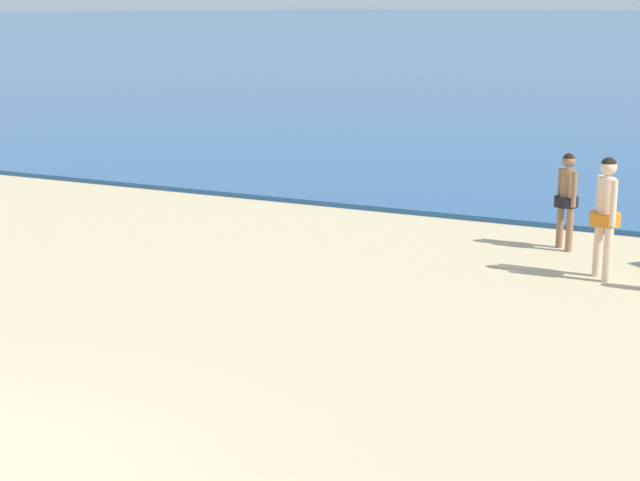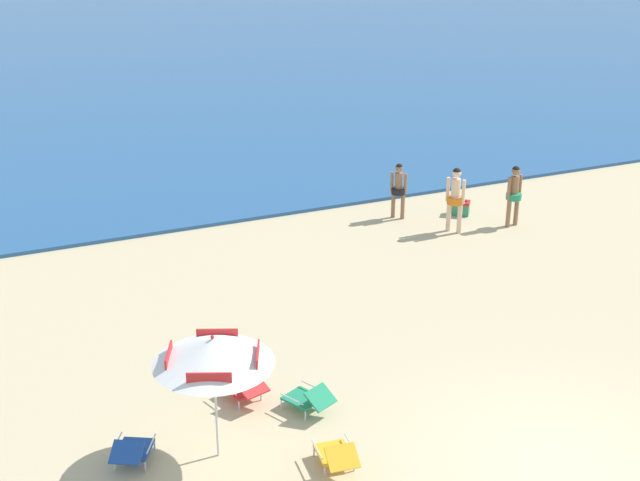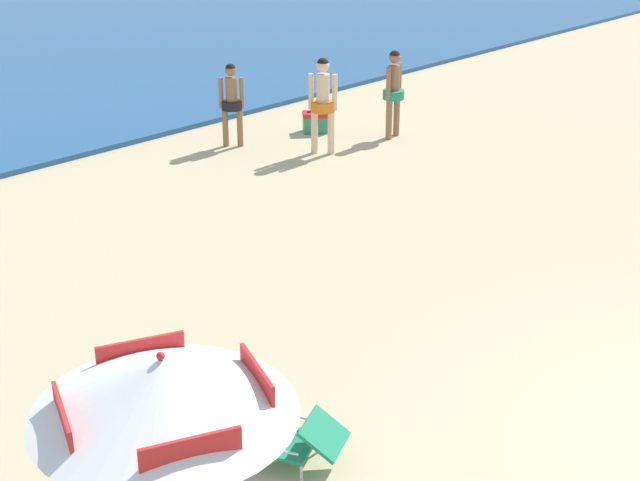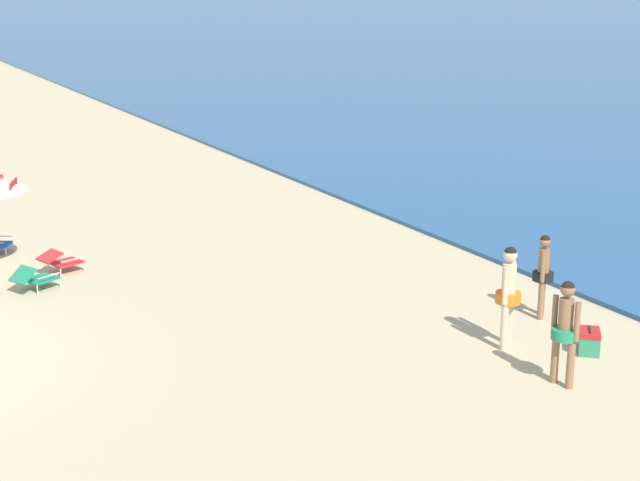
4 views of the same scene
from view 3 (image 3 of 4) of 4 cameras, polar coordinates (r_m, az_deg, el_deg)
beach_umbrella_striped_main at (r=6.76m, az=-9.37°, el=-8.64°), size 2.22×2.22×2.20m
lounge_chair_under_umbrella at (r=9.03m, az=-9.12°, el=-12.13°), size 0.76×0.99×0.51m
lounge_chair_beside_umbrella at (r=9.04m, az=-1.41°, el=-11.80°), size 0.86×1.03×0.53m
person_standing_near_shore at (r=17.90m, az=-5.30°, el=8.42°), size 0.38×0.38×1.57m
person_standing_beside at (r=18.41m, az=4.43°, el=9.09°), size 0.50×0.41×1.69m
person_wading_in at (r=17.37m, az=0.17°, el=8.45°), size 0.43×0.44×1.77m
cooler_box at (r=18.90m, az=-0.27°, el=7.09°), size 0.60×0.58×0.43m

